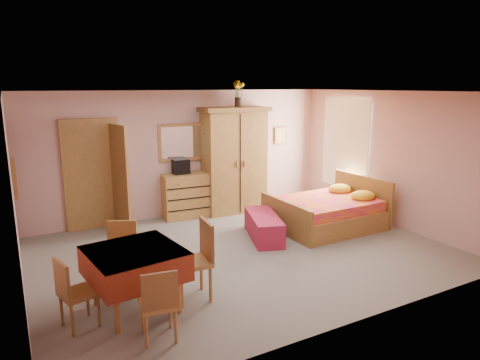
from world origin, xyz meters
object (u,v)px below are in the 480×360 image
chest_of_drawers (186,195)px  chair_north (121,256)px  sunflower_vase (238,94)px  chair_west (79,292)px  chair_east (191,261)px  bed (326,204)px  chair_south (158,303)px  dining_table (136,280)px  wardrobe (234,160)px  bench (264,226)px  stereo (181,167)px  floor_lamp (209,174)px  wall_mirror (181,142)px

chest_of_drawers → chair_north: chest_of_drawers is taller
sunflower_vase → chair_west: size_ratio=0.65×
chair_east → bed: bearing=-61.6°
chair_south → dining_table: bearing=102.0°
bed → chair_east: chair_east is taller
wardrobe → bed: bearing=-58.0°
sunflower_vase → bench: 2.96m
chair_south → sunflower_vase: bearing=60.3°
chair_north → chair_west: (-0.65, -0.78, -0.02)m
stereo → dining_table: 3.85m
floor_lamp → chair_north: floor_lamp is taller
chair_east → floor_lamp: bearing=-22.4°
chest_of_drawers → chair_north: (-1.96, -2.55, -0.02)m
bench → chair_north: size_ratio=1.45×
stereo → chair_west: size_ratio=0.39×
stereo → bench: (0.82, -1.91, -0.86)m
chest_of_drawers → chair_south: bearing=-111.1°
floor_lamp → wardrobe: wardrobe is taller
wall_mirror → stereo: bearing=-114.9°
chest_of_drawers → wall_mirror: wall_mirror is taller
floor_lamp → chair_west: (-3.13, -3.33, -0.45)m
chair_north → bench: bearing=-141.4°
chest_of_drawers → stereo: size_ratio=3.00×
bench → chair_east: (-1.99, -1.47, 0.30)m
stereo → wardrobe: bearing=-7.0°
sunflower_vase → chair_west: 5.44m
stereo → bench: stereo is taller
stereo → chair_north: 3.27m
wall_mirror → floor_lamp: (0.52, -0.21, -0.69)m
chest_of_drawers → floor_lamp: (0.52, 0.00, 0.40)m
dining_table → wardrobe: bearing=46.3°
bed → chair_north: (-4.07, -0.64, -0.02)m
chair_east → chair_south: bearing=140.7°
chair_north → dining_table: bearing=115.4°
floor_lamp → bed: 2.52m
dining_table → chair_west: 0.67m
bench → chair_south: bearing=-141.2°
sunflower_vase → chair_south: (-3.10, -3.92, -2.11)m
bed → chair_north: bed is taller
floor_lamp → dining_table: 4.11m
stereo → wardrobe: 1.16m
stereo → wardrobe: (1.15, -0.14, 0.06)m
dining_table → chair_east: (0.70, -0.07, 0.12)m
bed → chair_east: size_ratio=1.95×
stereo → bed: 3.00m
stereo → dining_table: stereo is taller
sunflower_vase → chair_south: size_ratio=0.65×
chest_of_drawers → wall_mirror: bearing=94.4°
wall_mirror → wardrobe: wardrobe is taller
wardrobe → bench: 2.02m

